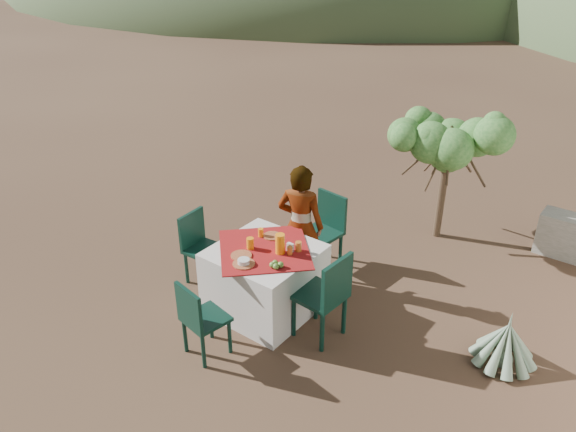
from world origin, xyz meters
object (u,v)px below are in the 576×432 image
object	(u,v)px
chair_right	(326,294)
juice_pitcher	(280,244)
chair_far	(325,227)
agave	(505,344)
chair_left	(200,244)
shrub_tree	(453,149)
table	(265,279)
chair_near	(199,317)
person	(300,226)

from	to	relation	value
chair_right	juice_pitcher	bearing A→B (deg)	-91.52
chair_far	juice_pitcher	size ratio (longest dim) A/B	4.27
chair_far	agave	xyz separation A→B (m)	(2.38, -0.44, -0.29)
chair_left	juice_pitcher	world-z (taller)	juice_pitcher
chair_left	shrub_tree	xyz separation A→B (m)	(1.86, 2.72, 0.78)
shrub_tree	chair_left	bearing A→B (deg)	-124.30
table	chair_left	size ratio (longest dim) A/B	1.51
chair_near	chair_left	size ratio (longest dim) A/B	0.97
chair_near	chair_left	world-z (taller)	chair_left
chair_far	person	distance (m)	0.54
chair_near	juice_pitcher	size ratio (longest dim) A/B	3.83
person	juice_pitcher	size ratio (longest dim) A/B	6.80
table	chair_far	xyz separation A→B (m)	(0.01, 1.15, 0.14)
shrub_tree	juice_pitcher	world-z (taller)	shrub_tree
shrub_tree	juice_pitcher	xyz separation A→B (m)	(-0.71, -2.67, -0.39)
chair_near	shrub_tree	world-z (taller)	shrub_tree
chair_far	juice_pitcher	distance (m)	1.18
person	agave	xyz separation A→B (m)	(2.40, 0.05, -0.52)
chair_far	agave	distance (m)	2.43
table	chair_right	distance (m)	0.82
person	agave	world-z (taller)	person
table	person	xyz separation A→B (m)	(-0.01, 0.66, 0.36)
table	chair_right	size ratio (longest dim) A/B	1.32
chair_far	chair_near	world-z (taller)	chair_far
table	shrub_tree	size ratio (longest dim) A/B	0.82
shrub_tree	chair_far	bearing A→B (deg)	-119.45
person	juice_pitcher	world-z (taller)	person
shrub_tree	chair_right	bearing A→B (deg)	-91.77
person	chair_near	bearing A→B (deg)	71.65
chair_left	table	bearing A→B (deg)	-92.36
agave	juice_pitcher	distance (m)	2.40
table	person	world-z (taller)	person
chair_far	chair_right	world-z (taller)	chair_right
table	juice_pitcher	distance (m)	0.53
table	chair_near	bearing A→B (deg)	-90.75
chair_far	shrub_tree	distance (m)	1.93
person	shrub_tree	world-z (taller)	shrub_tree
chair_right	juice_pitcher	xyz separation A→B (m)	(-0.62, 0.06, 0.33)
chair_near	chair_right	bearing A→B (deg)	-120.50
person	shrub_tree	distance (m)	2.30
chair_near	shrub_tree	size ratio (longest dim) A/B	0.53
chair_far	person	world-z (taller)	person
chair_near	chair_left	xyz separation A→B (m)	(-0.96, 0.96, 0.01)
chair_left	shrub_tree	world-z (taller)	shrub_tree
chair_right	juice_pitcher	world-z (taller)	chair_right
chair_near	chair_left	distance (m)	1.35
chair_near	chair_right	size ratio (longest dim) A/B	0.85
agave	shrub_tree	bearing A→B (deg)	126.91
shrub_tree	juice_pitcher	bearing A→B (deg)	-104.86
chair_right	agave	world-z (taller)	chair_right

